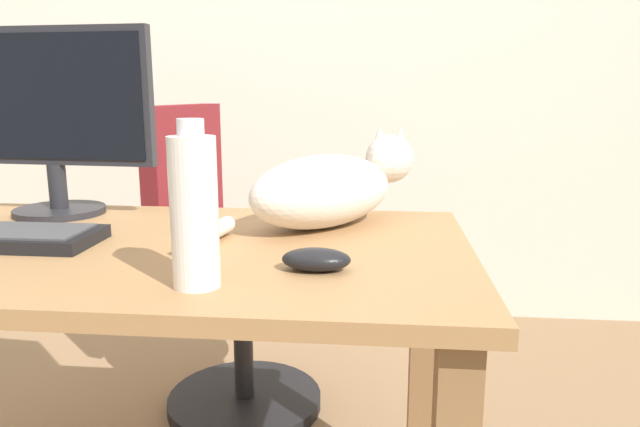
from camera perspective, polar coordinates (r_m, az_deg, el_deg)
back_wall at (r=2.64m, az=-5.17°, el=18.54°), size 6.00×0.04×2.60m
desk at (r=1.21m, az=-18.46°, el=-7.72°), size 1.31×0.69×0.71m
office_chair at (r=1.86m, az=-8.93°, el=-6.39°), size 0.50×0.48×0.95m
monitor at (r=1.46m, az=-24.47°, el=8.67°), size 0.48×0.20×0.41m
cat at (r=1.24m, az=1.02°, el=2.57°), size 0.43×0.48×0.20m
computer_mouse at (r=0.94m, az=-0.36°, el=-4.44°), size 0.11×0.06×0.04m
water_bottle at (r=0.86m, az=-12.00°, el=0.30°), size 0.07×0.07×0.24m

